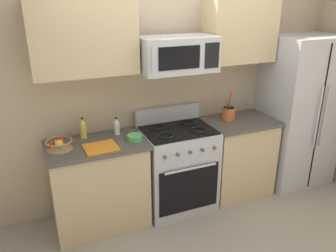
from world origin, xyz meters
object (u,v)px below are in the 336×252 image
at_px(utensil_crock, 228,113).
at_px(cutting_board, 101,148).
at_px(prep_bowl, 135,137).
at_px(range_oven, 177,167).
at_px(bottle_vinegar, 117,127).
at_px(fruit_basket, 59,144).
at_px(bottle_oil, 83,129).
at_px(apple_loose, 52,146).
at_px(microwave, 177,54).
at_px(refrigerator, 298,112).

relative_size(utensil_crock, cutting_board, 1.08).
xyz_separation_m(cutting_board, prep_bowl, (0.35, 0.06, 0.02)).
relative_size(range_oven, cutting_board, 3.60).
height_order(bottle_vinegar, prep_bowl, bottle_vinegar).
xyz_separation_m(utensil_crock, fruit_basket, (-1.87, -0.07, -0.03)).
xyz_separation_m(range_oven, bottle_oil, (-0.95, 0.19, 0.53)).
relative_size(range_oven, prep_bowl, 7.03).
height_order(bottle_oil, prep_bowl, bottle_oil).
height_order(apple_loose, prep_bowl, apple_loose).
height_order(microwave, prep_bowl, microwave).
distance_m(microwave, fruit_basket, 1.41).
height_order(fruit_basket, apple_loose, fruit_basket).
bearing_deg(microwave, fruit_basket, -179.44).
xyz_separation_m(range_oven, fruit_basket, (-1.20, 0.01, 0.49)).
height_order(range_oven, prep_bowl, range_oven).
distance_m(range_oven, bottle_vinegar, 0.82).
height_order(range_oven, cutting_board, range_oven).
relative_size(refrigerator, fruit_basket, 7.40).
relative_size(apple_loose, prep_bowl, 0.46).
relative_size(bottle_oil, prep_bowl, 1.39).
distance_m(apple_loose, bottle_oil, 0.36).
xyz_separation_m(apple_loose, bottle_oil, (0.32, 0.15, 0.06)).
relative_size(apple_loose, cutting_board, 0.24).
bearing_deg(cutting_board, utensil_crock, 7.67).
distance_m(refrigerator, fruit_basket, 2.81).
xyz_separation_m(fruit_basket, cutting_board, (0.36, -0.14, -0.04)).
height_order(microwave, bottle_oil, microwave).
distance_m(range_oven, fruit_basket, 1.30).
bearing_deg(range_oven, utensil_crock, 6.75).
bearing_deg(cutting_board, refrigerator, 2.51).
xyz_separation_m(refrigerator, apple_loose, (-2.88, 0.05, 0.03)).
height_order(apple_loose, cutting_board, apple_loose).
bearing_deg(prep_bowl, microwave, 10.80).
relative_size(microwave, prep_bowl, 4.90).
distance_m(microwave, prep_bowl, 0.92).
distance_m(apple_loose, prep_bowl, 0.78).
bearing_deg(prep_bowl, apple_loose, 172.21).
bearing_deg(bottle_vinegar, apple_loose, -169.87).
bearing_deg(prep_bowl, range_oven, 7.87).
bearing_deg(bottle_oil, bottle_vinegar, -5.91).
bearing_deg(cutting_board, prep_bowl, 9.13).
xyz_separation_m(refrigerator, utensil_crock, (-0.94, 0.10, 0.08)).
bearing_deg(utensil_crock, refrigerator, -5.89).
height_order(range_oven, bottle_oil, bottle_oil).
bearing_deg(apple_loose, bottle_oil, 25.26).
bearing_deg(apple_loose, prep_bowl, -7.79).
height_order(microwave, utensil_crock, microwave).
relative_size(fruit_basket, cutting_board, 0.81).
bearing_deg(microwave, range_oven, -89.97).
height_order(utensil_crock, prep_bowl, utensil_crock).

